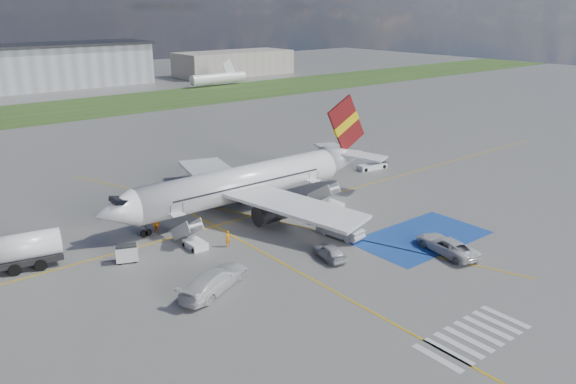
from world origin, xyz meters
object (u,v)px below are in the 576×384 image
Objects in this scene: fuel_tanker at (4,257)px; belt_loader at (372,167)px; car_silver_a at (330,252)px; gpu_cart at (127,254)px; van_white_b at (215,277)px; car_silver_b at (340,229)px; airliner at (252,181)px; van_white_a at (447,243)px.

fuel_tanker is 2.01× the size of belt_loader.
car_silver_a is (24.44, -16.20, -0.70)m from fuel_tanker.
fuel_tanker reaches higher than gpu_cart.
belt_loader is 41.16m from van_white_b.
gpu_cart is 10.40m from van_white_b.
car_silver_b reaches higher than belt_loader.
airliner is 7.14× the size of car_silver_b.
gpu_cart is at bearing -16.19° from fuel_tanker.
van_white_b is at bearing -48.37° from gpu_cart.
gpu_cart is at bearing -24.15° from van_white_a.
car_silver_a is at bearing 27.34° from car_silver_b.
van_white_b is (3.47, -9.79, 0.43)m from gpu_cart.
gpu_cart is 41.56m from belt_loader.
car_silver_a is 11.45m from van_white_a.
gpu_cart is 30.31m from van_white_a.
airliner is 16.03× the size of gpu_cart.
fuel_tanker is at bearing -32.69° from car_silver_b.
airliner is 7.34× the size of belt_loader.
van_white_a reaches higher than car_silver_a.
car_silver_b reaches higher than car_silver_a.
airliner is at bearing -60.69° from van_white_a.
fuel_tanker is at bearing 179.22° from airliner.
fuel_tanker is 1.95× the size of car_silver_b.
fuel_tanker is at bearing -20.90° from car_silver_a.
car_silver_b is at bearing -135.78° from belt_loader.
car_silver_a is at bearing -135.79° from belt_loader.
car_silver_b is at bearing -0.65° from gpu_cart.
van_white_b is (-14.06, -14.28, -2.21)m from airliner.
belt_loader is 0.97× the size of car_silver_b.
gpu_cart is at bearing -161.51° from belt_loader.
fuel_tanker is 19.45m from van_white_b.
car_silver_b reaches higher than gpu_cart.
car_silver_a is 0.80× the size of car_silver_b.
airliner is at bearing -86.06° from car_silver_a.
fuel_tanker is at bearing -168.82° from belt_loader.
airliner is at bearing -68.20° from van_white_b.
fuel_tanker is (-26.86, 0.36, -1.99)m from airliner.
car_silver_a is 5.42m from car_silver_b.
fuel_tanker is at bearing 17.51° from van_white_b.
gpu_cart is 0.45× the size of car_silver_b.
airliner is 20.16m from van_white_b.
airliner reaches higher than belt_loader.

